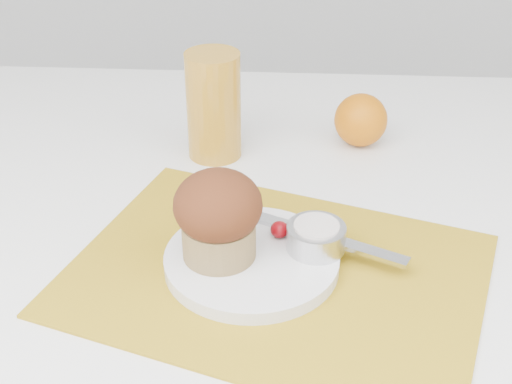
# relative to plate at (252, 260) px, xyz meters

# --- Properties ---
(placemat) EXTENTS (0.51, 0.44, 0.00)m
(placemat) POSITION_rel_plate_xyz_m (0.03, -0.01, -0.01)
(placemat) COLOR #AF8818
(placemat) RESTS_ON table
(plate) EXTENTS (0.25, 0.25, 0.02)m
(plate) POSITION_rel_plate_xyz_m (0.00, 0.00, 0.00)
(plate) COLOR silver
(plate) RESTS_ON placemat
(ramekin) EXTENTS (0.08, 0.08, 0.03)m
(ramekin) POSITION_rel_plate_xyz_m (0.07, 0.02, 0.02)
(ramekin) COLOR #B9B9BD
(ramekin) RESTS_ON plate
(cream) EXTENTS (0.06, 0.06, 0.01)m
(cream) POSITION_rel_plate_xyz_m (0.07, 0.02, 0.04)
(cream) COLOR beige
(cream) RESTS_ON ramekin
(raspberry_near) EXTENTS (0.02, 0.02, 0.02)m
(raspberry_near) POSITION_rel_plate_xyz_m (0.03, 0.04, 0.02)
(raspberry_near) COLOR #590207
(raspberry_near) RESTS_ON plate
(raspberry_far) EXTENTS (0.02, 0.02, 0.02)m
(raspberry_far) POSITION_rel_plate_xyz_m (0.05, 0.04, 0.02)
(raspberry_far) COLOR #590205
(raspberry_far) RESTS_ON plate
(butter_knife) EXTENTS (0.20, 0.11, 0.01)m
(butter_knife) POSITION_rel_plate_xyz_m (0.07, 0.04, 0.01)
(butter_knife) COLOR #B8BAC2
(butter_knife) RESTS_ON plate
(orange) EXTENTS (0.08, 0.08, 0.08)m
(orange) POSITION_rel_plate_xyz_m (0.14, 0.30, 0.03)
(orange) COLOR #D46B07
(orange) RESTS_ON table
(juice_glass) EXTENTS (0.09, 0.09, 0.15)m
(juice_glass) POSITION_rel_plate_xyz_m (-0.07, 0.26, 0.06)
(juice_glass) COLOR #C28824
(juice_glass) RESTS_ON table
(muffin) EXTENTS (0.09, 0.09, 0.10)m
(muffin) POSITION_rel_plate_xyz_m (-0.04, -0.00, 0.06)
(muffin) COLOR olive
(muffin) RESTS_ON plate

